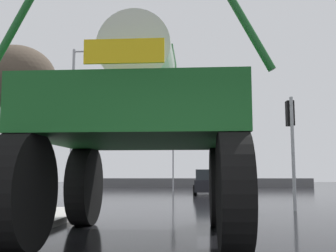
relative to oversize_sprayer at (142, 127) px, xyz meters
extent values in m
plane|color=black|center=(0.72, 13.44, -2.04)|extent=(120.00, 120.00, 0.00)
cube|color=#B2AFA8|center=(-2.96, 0.57, -1.97)|extent=(1.78, 9.32, 0.15)
cylinder|color=black|center=(-1.53, 1.75, -1.15)|extent=(0.46, 1.80, 1.79)
cylinder|color=black|center=(1.58, 1.70, -1.15)|extent=(0.46, 1.80, 1.79)
cylinder|color=black|center=(-1.58, -1.64, -1.15)|extent=(0.46, 1.80, 1.79)
cylinder|color=black|center=(1.53, -1.68, -1.15)|extent=(0.46, 1.80, 1.79)
cube|color=#195B23|center=(0.00, 0.03, 0.15)|extent=(3.67, 4.14, 0.91)
cube|color=#154E1E|center=(0.01, 0.45, 1.08)|extent=(1.22, 1.45, 0.94)
cylinder|color=silver|center=(-0.01, -0.56, 1.22)|extent=(1.26, 1.39, 1.24)
cylinder|color=#195B23|center=(-1.65, -1.78, 1.59)|extent=(1.11, 0.14, 2.02)
cylinder|color=#195B23|center=(1.60, -1.83, 1.58)|extent=(1.13, 0.14, 2.01)
cube|color=yellow|center=(-0.03, -2.04, 0.85)|extent=(1.17, 0.06, 0.36)
cube|color=black|center=(2.06, 18.21, -1.52)|extent=(1.84, 4.16, 0.70)
cube|color=#23282D|center=(2.05, 18.06, -0.85)|extent=(1.63, 2.15, 0.64)
cylinder|color=black|center=(1.26, 19.59, -1.74)|extent=(0.20, 0.61, 0.60)
cylinder|color=black|center=(2.96, 19.53, -1.74)|extent=(0.20, 0.61, 0.60)
cylinder|color=black|center=(1.16, 16.89, -1.74)|extent=(0.20, 0.61, 0.60)
cylinder|color=black|center=(2.86, 16.83, -1.74)|extent=(0.20, 0.61, 0.60)
cylinder|color=#A8AAAF|center=(-4.22, 5.83, -0.16)|extent=(0.11, 0.11, 3.76)
cube|color=black|center=(-4.22, 6.04, 1.20)|extent=(0.24, 0.32, 0.84)
sphere|color=#390503|center=(-4.22, 6.23, 1.47)|extent=(0.17, 0.17, 0.17)
sphere|color=orange|center=(-4.22, 6.23, 1.20)|extent=(0.17, 0.17, 0.17)
sphere|color=black|center=(-4.22, 6.23, 0.93)|extent=(0.17, 0.17, 0.17)
cylinder|color=#A8AAAF|center=(4.27, 5.83, -0.18)|extent=(0.11, 0.11, 3.73)
cube|color=black|center=(4.27, 6.04, 1.16)|extent=(0.24, 0.32, 0.84)
sphere|color=#390503|center=(4.27, 6.23, 1.43)|extent=(0.17, 0.17, 0.17)
sphere|color=orange|center=(4.27, 6.23, 1.16)|extent=(0.17, 0.17, 0.17)
sphere|color=black|center=(4.27, 6.23, 0.89)|extent=(0.17, 0.17, 0.17)
cylinder|color=#A8AAAF|center=(3.53, 22.76, 0.00)|extent=(0.11, 0.11, 4.08)
cube|color=black|center=(3.53, 22.98, 1.52)|extent=(0.24, 0.32, 0.84)
sphere|color=#390503|center=(3.53, 23.17, 1.79)|extent=(0.17, 0.17, 0.17)
sphere|color=orange|center=(3.53, 23.17, 1.52)|extent=(0.17, 0.17, 0.17)
sphere|color=black|center=(3.53, 23.17, 1.25)|extent=(0.17, 0.17, 0.17)
cylinder|color=#A8AAAF|center=(-0.36, 22.76, 0.05)|extent=(0.11, 0.11, 4.18)
cube|color=black|center=(-0.36, 22.98, 1.61)|extent=(0.24, 0.32, 0.84)
sphere|color=#390503|center=(-0.36, 23.17, 1.88)|extent=(0.17, 0.17, 0.17)
sphere|color=orange|center=(-0.36, 23.17, 1.61)|extent=(0.17, 0.17, 0.17)
sphere|color=black|center=(-0.36, 23.17, 1.34)|extent=(0.17, 0.17, 0.17)
cylinder|color=#A8AAAF|center=(-6.53, 17.44, 2.58)|extent=(0.18, 0.18, 9.25)
cylinder|color=#A8AAAF|center=(-5.62, 17.44, 7.06)|extent=(1.82, 0.10, 0.10)
cube|color=silver|center=(-4.71, 17.44, 6.96)|extent=(0.50, 0.24, 0.16)
cylinder|color=#473828|center=(-7.47, 11.26, 0.24)|extent=(0.32, 0.32, 4.56)
ellipsoid|color=brown|center=(-7.47, 11.26, 3.81)|extent=(3.70, 3.70, 3.14)
cube|color=#59595B|center=(0.72, 34.37, -1.59)|extent=(25.13, 0.24, 0.90)
camera|label=1|loc=(0.91, -7.66, -0.93)|focal=43.56mm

